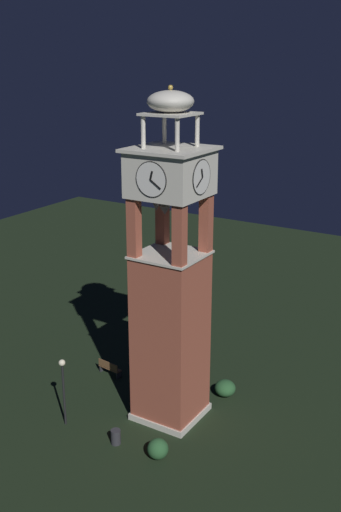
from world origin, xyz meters
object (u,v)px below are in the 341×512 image
(lamp_post, at_px, (63,380))
(park_bench, at_px, (110,368))
(trash_bin, at_px, (116,437))
(clock_tower, at_px, (170,294))

(lamp_post, bearing_deg, park_bench, -167.85)
(lamp_post, height_order, trash_bin, lamp_post)
(clock_tower, xyz_separation_m, trash_bin, (3.82, -0.98, -6.86))
(lamp_post, distance_m, trash_bin, 4.11)
(clock_tower, bearing_deg, park_bench, -107.32)
(lamp_post, xyz_separation_m, trash_bin, (-0.02, 3.40, -2.32))
(lamp_post, bearing_deg, trash_bin, 90.34)
(park_bench, bearing_deg, trash_bin, 39.59)
(lamp_post, relative_size, trash_bin, 4.91)
(park_bench, relative_size, lamp_post, 0.42)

